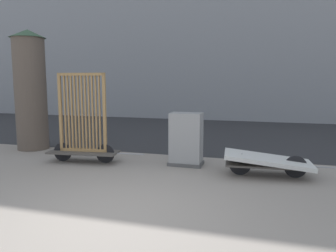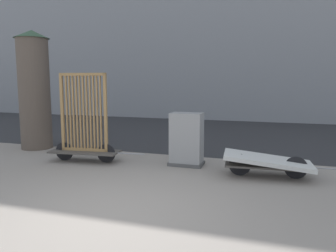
{
  "view_description": "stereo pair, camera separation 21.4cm",
  "coord_description": "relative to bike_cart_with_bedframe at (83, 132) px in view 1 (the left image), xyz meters",
  "views": [
    {
      "loc": [
        2.13,
        -4.34,
        2.02
      ],
      "look_at": [
        0.0,
        2.84,
        1.01
      ],
      "focal_mm": 35.0,
      "sensor_mm": 36.0,
      "label": 1
    },
    {
      "loc": [
        2.33,
        -4.28,
        2.02
      ],
      "look_at": [
        0.0,
        2.84,
        1.01
      ],
      "focal_mm": 35.0,
      "sensor_mm": 36.0,
      "label": 2
    }
  ],
  "objects": [
    {
      "name": "utility_cabinet",
      "position": [
        2.55,
        0.46,
        -0.18
      ],
      "size": [
        0.82,
        0.55,
        1.28
      ],
      "color": "#4C4C4C",
      "rests_on": "ground_plane"
    },
    {
      "name": "bike_cart_with_bedframe",
      "position": [
        0.0,
        0.0,
        0.0
      ],
      "size": [
        2.49,
        0.84,
        2.24
      ],
      "rotation": [
        0.0,
        0.0,
        0.11
      ],
      "color": "#4C4742",
      "rests_on": "ground_plane"
    },
    {
      "name": "advertising_column",
      "position": [
        -2.36,
        1.05,
        1.02
      ],
      "size": [
        1.02,
        1.02,
        3.54
      ],
      "color": "brown",
      "rests_on": "ground_plane"
    },
    {
      "name": "ground_plane",
      "position": [
        2.22,
        -2.84,
        -0.78
      ],
      "size": [
        60.0,
        60.0,
        0.0
      ],
      "primitive_type": "plane",
      "color": "gray"
    },
    {
      "name": "road_strip",
      "position": [
        2.22,
        5.74,
        -0.78
      ],
      "size": [
        56.0,
        8.68,
        0.01
      ],
      "color": "#2D2D30",
      "rests_on": "ground_plane"
    },
    {
      "name": "bike_cart_with_mattress",
      "position": [
        4.46,
        -0.0,
        -0.45
      ],
      "size": [
        2.53,
        1.05,
        0.51
      ],
      "rotation": [
        0.0,
        0.0,
        0.09
      ],
      "color": "#4C4742",
      "rests_on": "ground_plane"
    }
  ]
}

